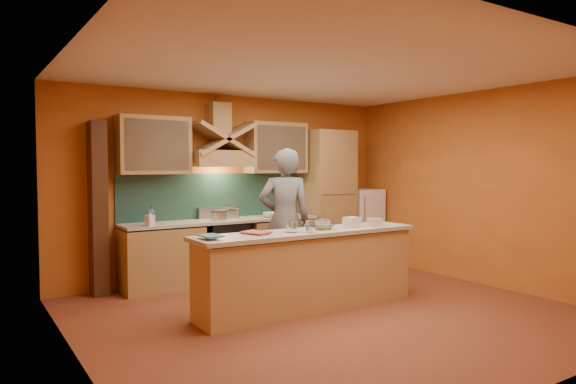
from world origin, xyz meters
TOP-DOWN VIEW (x-y plane):
  - floor at (0.00, 0.00)m, footprint 5.50×5.00m
  - ceiling at (0.00, 0.00)m, footprint 5.50×5.00m
  - wall_back at (0.00, 2.50)m, footprint 5.50×0.02m
  - wall_front at (0.00, -2.50)m, footprint 5.50×0.02m
  - wall_left at (-2.75, 0.00)m, footprint 0.02×5.00m
  - wall_right at (2.75, 0.00)m, footprint 0.02×5.00m
  - base_cabinet_left at (-1.25, 2.20)m, footprint 1.10×0.60m
  - base_cabinet_right at (0.65, 2.20)m, footprint 1.10×0.60m
  - counter_top at (-0.30, 2.20)m, footprint 3.00×0.62m
  - stove at (-0.30, 2.20)m, footprint 0.60×0.58m
  - backsplash at (-0.30, 2.48)m, footprint 3.00×0.03m
  - range_hood at (-0.30, 2.25)m, footprint 0.92×0.50m
  - hood_chimney at (-0.30, 2.35)m, footprint 0.30×0.30m
  - upper_cabinet_left at (-1.30, 2.33)m, footprint 1.00×0.35m
  - upper_cabinet_right at (0.70, 2.33)m, footprint 1.00×0.35m
  - pantry_column at (1.65, 2.20)m, footprint 0.80×0.60m
  - fridge at (2.40, 2.20)m, footprint 0.58×0.60m
  - trim_column_left at (-2.05, 2.35)m, footprint 0.20×0.30m
  - island_body at (-0.10, 0.30)m, footprint 2.80×0.55m
  - island_top at (-0.10, 0.30)m, footprint 2.90×0.62m
  - person at (0.15, 1.21)m, footprint 0.84×0.72m
  - pot_large at (-0.38, 2.14)m, footprint 0.32×0.32m
  - pot_small at (-0.12, 2.26)m, footprint 0.21×0.21m
  - soap_bottle_a at (-1.48, 1.97)m, footprint 0.12×0.13m
  - soap_bottle_b at (-1.42, 2.10)m, footprint 0.13×0.13m
  - bowl_back at (0.44, 2.06)m, footprint 0.33×0.33m
  - dish_rack at (0.73, 2.13)m, footprint 0.34×0.29m
  - book_lower at (-0.88, 0.33)m, footprint 0.32×0.37m
  - book_upper at (-1.48, 0.28)m, footprint 0.22×0.29m
  - jar_large at (-0.37, 0.26)m, footprint 0.16×0.16m
  - jar_small at (-0.18, 0.15)m, footprint 0.13×0.13m
  - kitchen_scale at (0.11, 0.29)m, footprint 0.15×0.15m
  - mixing_bowl at (0.11, 0.29)m, footprint 0.25×0.25m
  - cloth at (0.66, 0.32)m, footprint 0.28×0.26m
  - grocery_bag_a at (0.56, 0.28)m, footprint 0.22×0.19m
  - grocery_bag_b at (0.83, 0.15)m, footprint 0.21×0.20m

SIDE VIEW (x-z plane):
  - floor at x=0.00m, z-range -0.01..0.01m
  - base_cabinet_left at x=-1.25m, z-range 0.00..0.86m
  - base_cabinet_right at x=0.65m, z-range 0.00..0.86m
  - island_body at x=-0.10m, z-range 0.00..0.88m
  - stove at x=-0.30m, z-range 0.00..0.90m
  - fridge at x=2.40m, z-range 0.00..1.30m
  - counter_top at x=-0.30m, z-range 0.88..0.92m
  - island_top at x=-0.10m, z-range 0.90..0.95m
  - cloth at x=0.66m, z-range 0.94..0.96m
  - book_lower at x=-0.88m, z-range 0.94..0.97m
  - bowl_back at x=0.44m, z-range 0.92..1.00m
  - pot_large at x=-0.38m, z-range 0.90..1.04m
  - dish_rack at x=0.73m, z-range 0.92..1.02m
  - pot_small at x=-0.12m, z-range 0.90..1.05m
  - person at x=0.15m, z-range 0.00..1.95m
  - mixing_bowl at x=0.11m, z-range 0.94..1.01m
  - book_upper at x=-1.48m, z-range 0.97..0.99m
  - grocery_bag_b at x=0.83m, z-range 0.94..1.05m
  - kitchen_scale at x=0.11m, z-range 0.95..1.05m
  - grocery_bag_a at x=0.56m, z-range 0.94..1.07m
  - jar_small at x=-0.18m, z-range 0.95..1.09m
  - jar_large at x=-0.37m, z-range 0.94..1.09m
  - soap_bottle_a at x=-1.48m, z-range 0.92..1.14m
  - soap_bottle_b at x=-1.42m, z-range 0.92..1.18m
  - pantry_column at x=1.65m, z-range 0.00..2.30m
  - trim_column_left at x=-2.05m, z-range 0.00..2.30m
  - backsplash at x=-0.30m, z-range 0.90..1.60m
  - wall_back at x=0.00m, z-range 0.00..2.80m
  - wall_front at x=0.00m, z-range 0.00..2.80m
  - wall_left at x=-2.75m, z-range 0.00..2.80m
  - wall_right at x=2.75m, z-range 0.00..2.80m
  - range_hood at x=-0.30m, z-range 1.70..1.94m
  - upper_cabinet_left at x=-1.30m, z-range 1.60..2.40m
  - upper_cabinet_right at x=0.70m, z-range 1.60..2.40m
  - hood_chimney at x=-0.30m, z-range 2.15..2.65m
  - ceiling at x=0.00m, z-range 2.79..2.80m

